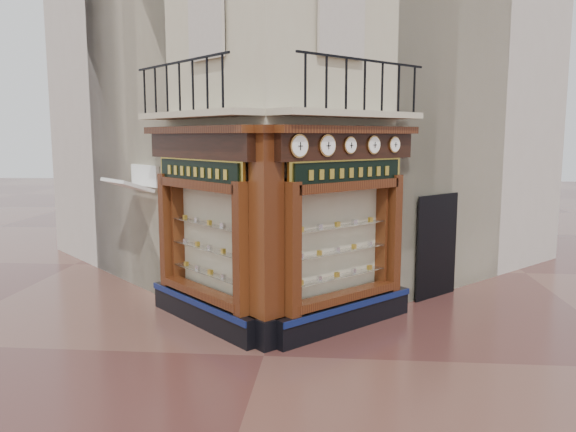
# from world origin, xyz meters

# --- Properties ---
(ground) EXTENTS (80.00, 80.00, 0.00)m
(ground) POSITION_xyz_m (0.00, 0.00, 0.00)
(ground) COLOR #4B2723
(ground) RESTS_ON ground
(main_building) EXTENTS (11.31, 11.31, 12.00)m
(main_building) POSITION_xyz_m (0.00, 6.16, 6.00)
(main_building) COLOR #C3B898
(main_building) RESTS_ON ground
(neighbour_left) EXTENTS (11.31, 11.31, 11.00)m
(neighbour_left) POSITION_xyz_m (-2.47, 8.63, 5.50)
(neighbour_left) COLOR beige
(neighbour_left) RESTS_ON ground
(neighbour_right) EXTENTS (11.31, 11.31, 11.00)m
(neighbour_right) POSITION_xyz_m (2.47, 8.63, 5.50)
(neighbour_right) COLOR beige
(neighbour_right) RESTS_ON ground
(shopfront_left) EXTENTS (2.86, 2.86, 3.98)m
(shopfront_left) POSITION_xyz_m (-1.41, 1.57, 1.98)
(shopfront_left) COLOR black
(shopfront_left) RESTS_ON ground
(shopfront_right) EXTENTS (2.86, 2.86, 3.98)m
(shopfront_right) POSITION_xyz_m (1.41, 1.57, 1.98)
(shopfront_right) COLOR black
(shopfront_right) RESTS_ON ground
(corner_pilaster) EXTENTS (0.85, 0.85, 3.98)m
(corner_pilaster) POSITION_xyz_m (0.00, 0.50, 1.95)
(corner_pilaster) COLOR black
(corner_pilaster) RESTS_ON ground
(balcony) EXTENTS (5.94, 2.97, 1.03)m
(balcony) POSITION_xyz_m (0.00, 1.49, 4.22)
(balcony) COLOR #C3B898
(balcony) RESTS_ON ground
(clock_a) EXTENTS (0.33, 0.33, 0.41)m
(clock_a) POSITION_xyz_m (0.58, 0.47, 3.62)
(clock_a) COLOR #B47E3C
(clock_a) RESTS_ON ground
(clock_b) EXTENTS (0.32, 0.32, 0.40)m
(clock_b) POSITION_xyz_m (1.05, 0.95, 3.62)
(clock_b) COLOR #B47E3C
(clock_b) RESTS_ON ground
(clock_c) EXTENTS (0.26, 0.26, 0.32)m
(clock_c) POSITION_xyz_m (1.47, 1.37, 3.62)
(clock_c) COLOR #B47E3C
(clock_c) RESTS_ON ground
(clock_d) EXTENTS (0.29, 0.29, 0.36)m
(clock_d) POSITION_xyz_m (1.94, 1.84, 3.62)
(clock_d) COLOR #B47E3C
(clock_d) RESTS_ON ground
(clock_e) EXTENTS (0.27, 0.27, 0.33)m
(clock_e) POSITION_xyz_m (2.38, 2.28, 3.62)
(clock_e) COLOR #B47E3C
(clock_e) RESTS_ON ground
(awning) EXTENTS (1.47, 1.47, 0.32)m
(awning) POSITION_xyz_m (-3.63, 3.42, 0.00)
(awning) COLOR white
(awning) RESTS_ON ground
(signboard_left) EXTENTS (2.18, 2.18, 0.58)m
(signboard_left) POSITION_xyz_m (-1.46, 1.51, 3.10)
(signboard_left) COLOR gold
(signboard_left) RESTS_ON ground
(signboard_right) EXTENTS (2.17, 2.17, 0.58)m
(signboard_right) POSITION_xyz_m (1.46, 1.51, 3.10)
(signboard_right) COLOR gold
(signboard_right) RESTS_ON ground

